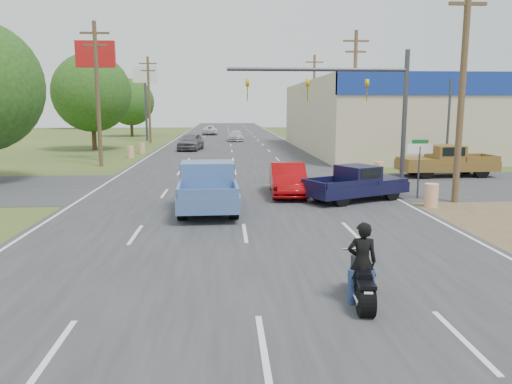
{
  "coord_description": "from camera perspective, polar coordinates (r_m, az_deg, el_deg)",
  "views": [
    {
      "loc": [
        -0.62,
        -8.12,
        4.13
      ],
      "look_at": [
        0.41,
        8.58,
        1.3
      ],
      "focal_mm": 35.0,
      "sensor_mm": 36.0,
      "label": 1
    }
  ],
  "objects": [
    {
      "name": "navy_pickup",
      "position": [
        22.82,
        11.57,
        1.02
      ],
      "size": [
        5.11,
        3.77,
        1.59
      ],
      "rotation": [
        0.0,
        0.0,
        -1.11
      ],
      "color": "black",
      "rests_on": "ground"
    },
    {
      "name": "barrel_1",
      "position": [
        30.22,
        13.88,
        2.42
      ],
      "size": [
        0.56,
        0.56,
        1.0
      ],
      "primitive_type": "cylinder",
      "color": "orange",
      "rests_on": "ground"
    },
    {
      "name": "utility_pole_6",
      "position": [
        60.78,
        -12.13,
        10.5
      ],
      "size": [
        2.0,
        0.28,
        10.0
      ],
      "color": "#4C3823",
      "rests_on": "ground"
    },
    {
      "name": "blue_pickup",
      "position": [
        20.49,
        -5.54,
        0.76
      ],
      "size": [
        2.51,
        6.03,
        1.97
      ],
      "rotation": [
        0.0,
        0.0,
        0.04
      ],
      "color": "black",
      "rests_on": "ground"
    },
    {
      "name": "distant_car_grey",
      "position": [
        49.58,
        -7.46,
        5.71
      ],
      "size": [
        2.68,
        5.15,
        1.67
      ],
      "primitive_type": "imported",
      "rotation": [
        0.0,
        0.0,
        -0.15
      ],
      "color": "#5D5C61",
      "rests_on": "ground"
    },
    {
      "name": "brown_pickup",
      "position": [
        32.34,
        20.75,
        3.36
      ],
      "size": [
        5.85,
        2.49,
        1.91
      ],
      "rotation": [
        0.0,
        0.0,
        1.62
      ],
      "color": "black",
      "rests_on": "ground"
    },
    {
      "name": "distant_car_silver",
      "position": [
        63.02,
        -2.35,
        6.45
      ],
      "size": [
        1.99,
        4.71,
        1.36
      ],
      "primitive_type": "imported",
      "rotation": [
        0.0,
        0.0,
        -0.02
      ],
      "color": "silver",
      "rests_on": "ground"
    },
    {
      "name": "utility_pole_3",
      "position": [
        58.02,
        6.64,
        10.71
      ],
      "size": [
        2.0,
        0.28,
        10.0
      ],
      "color": "#4C3823",
      "rests_on": "ground"
    },
    {
      "name": "utility_pole_1",
      "position": [
        23.45,
        22.55,
        11.78
      ],
      "size": [
        2.0,
        0.28,
        10.0
      ],
      "color": "#4C3823",
      "rests_on": "ground"
    },
    {
      "name": "pole_sign_left_near",
      "position": [
        41.43,
        -17.81,
        13.36
      ],
      "size": [
        3.0,
        0.35,
        9.2
      ],
      "color": "#3F3F44",
      "rests_on": "ground"
    },
    {
      "name": "tree_6",
      "position": [
        107.25,
        -19.76,
        10.31
      ],
      "size": [
        8.82,
        8.82,
        10.92
      ],
      "color": "#422D19",
      "rests_on": "ground"
    },
    {
      "name": "tree_5",
      "position": [
        107.58,
        13.22,
        10.28
      ],
      "size": [
        7.98,
        7.98,
        9.88
      ],
      "color": "#422D19",
      "rests_on": "ground"
    },
    {
      "name": "street_name_sign",
      "position": [
        25.55,
        18.17,
        3.46
      ],
      "size": [
        0.8,
        0.08,
        2.61
      ],
      "color": "#3F3F44",
      "rests_on": "ground"
    },
    {
      "name": "main_road",
      "position": [
        48.3,
        -2.79,
        4.69
      ],
      "size": [
        15.0,
        180.0,
        0.02
      ],
      "primitive_type": "cube",
      "color": "#2D2D30",
      "rests_on": "ground"
    },
    {
      "name": "cross_road",
      "position": [
        26.45,
        -2.14,
        0.63
      ],
      "size": [
        120.0,
        10.0,
        0.02
      ],
      "primitive_type": "cube",
      "color": "#2D2D30",
      "rests_on": "ground"
    },
    {
      "name": "red_convertible",
      "position": [
        23.84,
        3.66,
        1.45
      ],
      "size": [
        1.82,
        4.67,
        1.51
      ],
      "primitive_type": "imported",
      "rotation": [
        0.0,
        0.0,
        -0.05
      ],
      "color": "#930609",
      "rests_on": "ground"
    },
    {
      "name": "barrel_0",
      "position": [
        22.19,
        19.4,
        -0.37
      ],
      "size": [
        0.56,
        0.56,
        1.0
      ],
      "primitive_type": "cylinder",
      "color": "orange",
      "rests_on": "ground"
    },
    {
      "name": "pole_sign_left_far",
      "position": [
        64.94,
        -12.55,
        12.05
      ],
      "size": [
        3.0,
        0.35,
        9.2
      ],
      "color": "#3F3F44",
      "rests_on": "ground"
    },
    {
      "name": "rider",
      "position": [
        10.78,
        12.0,
        -8.31
      ],
      "size": [
        0.66,
        0.47,
        1.71
      ],
      "primitive_type": "imported",
      "rotation": [
        0.0,
        0.0,
        3.05
      ],
      "color": "black",
      "rests_on": "ground"
    },
    {
      "name": "lane_sign",
      "position": [
        23.92,
        18.18,
        3.77
      ],
      "size": [
        1.2,
        0.08,
        2.52
      ],
      "color": "#3F3F44",
      "rests_on": "ground"
    },
    {
      "name": "utility_pole_2",
      "position": [
        40.42,
        11.19,
        11.1
      ],
      "size": [
        2.0,
        0.28,
        10.0
      ],
      "color": "#4C3823",
      "rests_on": "ground"
    },
    {
      "name": "motorcycle",
      "position": [
        10.86,
        11.98,
        -10.34
      ],
      "size": [
        0.64,
        2.07,
        1.05
      ],
      "rotation": [
        0.0,
        0.0,
        -0.09
      ],
      "color": "black",
      "rests_on": "ground"
    },
    {
      "name": "distant_car_white",
      "position": [
        78.27,
        -5.31,
        7.03
      ],
      "size": [
        2.39,
        4.94,
        1.35
      ],
      "primitive_type": "imported",
      "rotation": [
        0.0,
        0.0,
        3.17
      ],
      "color": "silver",
      "rests_on": "ground"
    },
    {
      "name": "tree_2",
      "position": [
        75.35,
        -14.13,
        9.94
      ],
      "size": [
        6.72,
        6.72,
        8.32
      ],
      "color": "#422D19",
      "rests_on": "ground"
    },
    {
      "name": "utility_pole_5",
      "position": [
        37.21,
        -17.66,
        10.98
      ],
      "size": [
        2.0,
        0.28,
        10.0
      ],
      "color": "#4C3823",
      "rests_on": "ground"
    },
    {
      "name": "tree_1",
      "position": [
        51.77,
        -18.26,
        10.72
      ],
      "size": [
        7.56,
        7.56,
        9.36
      ],
      "color": "#422D19",
      "rests_on": "ground"
    },
    {
      "name": "barrel_2",
      "position": [
        43.0,
        -14.11,
        4.46
      ],
      "size": [
        0.56,
        0.56,
        1.0
      ],
      "primitive_type": "cylinder",
      "color": "orange",
      "rests_on": "ground"
    },
    {
      "name": "ground",
      "position": [
        9.13,
        0.81,
        -17.3
      ],
      "size": [
        200.0,
        200.0,
        0.0
      ],
      "primitive_type": "plane",
      "color": "#334D1E",
      "rests_on": "ground"
    },
    {
      "name": "barrel_3",
      "position": [
        46.88,
        -12.87,
        4.91
      ],
      "size": [
        0.56,
        0.56,
        1.0
      ],
      "primitive_type": "cylinder",
      "color": "orange",
      "rests_on": "ground"
    },
    {
      "name": "signal_mast",
      "position": [
        25.94,
        11.06,
        10.91
      ],
      "size": [
        9.12,
        0.4,
        7.0
      ],
      "color": "#3F3F44",
      "rests_on": "ground"
    }
  ]
}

